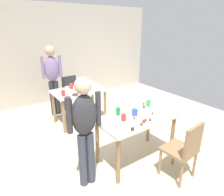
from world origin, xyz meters
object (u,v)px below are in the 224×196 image
at_px(soda_can, 118,111).
at_px(chair_near_table, 185,148).
at_px(mixing_bowl, 144,115).
at_px(person_girl_near, 85,125).
at_px(dining_table_near, 137,123).
at_px(person_adult_far, 52,74).
at_px(chair_far_table, 72,92).
at_px(dining_table_far, 79,95).
at_px(pitcher_far, 89,85).

bearing_deg(soda_can, chair_near_table, -64.39).
bearing_deg(mixing_bowl, person_girl_near, 177.42).
distance_m(dining_table_near, chair_near_table, 0.76).
bearing_deg(person_adult_far, dining_table_near, -79.33).
relative_size(dining_table_near, mixing_bowl, 7.21).
distance_m(chair_far_table, soda_can, 2.22).
height_order(dining_table_near, person_girl_near, person_girl_near).
height_order(dining_table_far, person_adult_far, person_adult_far).
relative_size(person_girl_near, pitcher_far, 7.44).
distance_m(dining_table_near, person_girl_near, 0.92).
height_order(dining_table_near, chair_near_table, chair_near_table).
bearing_deg(mixing_bowl, pitcher_far, 91.57).
relative_size(person_girl_near, mixing_bowl, 8.93).
bearing_deg(mixing_bowl, dining_table_far, 97.35).
relative_size(soda_can, pitcher_far, 0.61).
height_order(person_girl_near, person_adult_far, person_adult_far).
xyz_separation_m(chair_near_table, chair_far_table, (-0.25, 3.11, 0.00)).
height_order(person_adult_far, pitcher_far, person_adult_far).
bearing_deg(pitcher_far, chair_near_table, -85.02).
bearing_deg(soda_can, person_adult_far, 96.57).
bearing_deg(mixing_bowl, person_adult_far, 102.28).
relative_size(dining_table_near, chair_far_table, 1.39).
bearing_deg(dining_table_near, chair_far_table, 90.26).
xyz_separation_m(dining_table_far, person_adult_far, (-0.31, 0.70, 0.36)).
height_order(mixing_bowl, soda_can, soda_can).
bearing_deg(dining_table_far, chair_near_table, -80.97).
relative_size(dining_table_far, pitcher_far, 5.40).
distance_m(chair_far_table, person_girl_near, 2.61).
xyz_separation_m(person_girl_near, pitcher_far, (0.93, 1.60, -0.05)).
height_order(person_girl_near, mixing_bowl, person_girl_near).
height_order(chair_near_table, soda_can, soda_can).
bearing_deg(dining_table_far, chair_far_table, 79.32).
bearing_deg(person_adult_far, chair_near_table, -77.44).
relative_size(chair_far_table, person_adult_far, 0.53).
distance_m(dining_table_near, mixing_bowl, 0.19).
bearing_deg(soda_can, person_girl_near, -160.82).
relative_size(dining_table_near, person_adult_far, 0.74).
relative_size(dining_table_far, soda_can, 8.91).
bearing_deg(soda_can, mixing_bowl, -44.59).
relative_size(person_adult_far, pitcher_far, 8.14).
bearing_deg(chair_far_table, dining_table_near, -89.74).
distance_m(dining_table_far, person_girl_near, 1.90).
bearing_deg(person_adult_far, soda_can, -83.43).
relative_size(dining_table_far, mixing_bowl, 6.47).
xyz_separation_m(dining_table_near, chair_far_table, (-0.01, 2.40, -0.14)).
height_order(chair_near_table, chair_far_table, same).
xyz_separation_m(chair_near_table, pitcher_far, (-0.20, 2.28, 0.35)).
relative_size(dining_table_far, person_adult_far, 0.66).
bearing_deg(soda_can, dining_table_far, 87.79).
relative_size(chair_near_table, mixing_bowl, 5.18).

